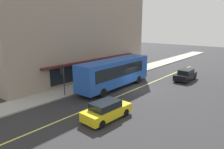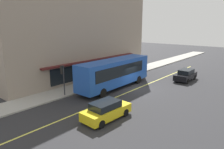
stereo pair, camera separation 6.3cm
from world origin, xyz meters
The scene contains 9 objects.
ground centered at (0.00, 0.00, 0.00)m, with size 120.00×120.00×0.00m, color #28282B.
sidewalk centered at (0.00, 5.61, 0.07)m, with size 80.00×3.13×0.15m, color #9E9B93.
lane_centre_stripe centered at (0.00, 0.00, 0.00)m, with size 36.00×0.16×0.01m, color #D8D14C.
storefront_building centered at (-0.09, 12.28, 7.79)m, with size 24.20×10.82×15.59m.
bus centered at (-1.51, 2.27, 1.99)m, with size 11.17×2.75×3.50m.
traffic_light centered at (-7.46, 4.56, 2.53)m, with size 0.30×0.52×3.20m.
car_yellow centered at (-8.64, -2.67, 0.74)m, with size 4.37×2.00×1.52m.
car_black centered at (7.55, -2.97, 0.74)m, with size 4.32×1.90×1.52m.
pedestrian_near_storefront centered at (2.64, 4.91, 1.10)m, with size 0.34×0.34×1.60m.
Camera 2 is at (-20.15, -13.05, 7.46)m, focal length 32.86 mm.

